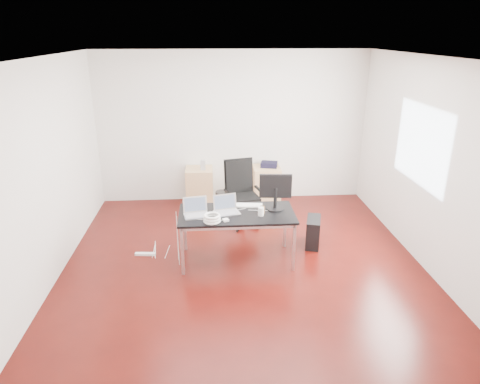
{
  "coord_description": "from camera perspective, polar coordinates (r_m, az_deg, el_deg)",
  "views": [
    {
      "loc": [
        -0.43,
        -5.37,
        3.09
      ],
      "look_at": [
        0.0,
        0.55,
        0.85
      ],
      "focal_mm": 32.0,
      "sensor_mm": 36.0,
      "label": 1
    }
  ],
  "objects": [
    {
      "name": "room_shell",
      "position": [
        5.65,
        0.77,
        3.31
      ],
      "size": [
        5.0,
        5.0,
        5.0
      ],
      "color": "#370906",
      "rests_on": "ground"
    },
    {
      "name": "cup_white",
      "position": [
        5.82,
        2.81,
        -2.62
      ],
      "size": [
        0.08,
        0.08,
        0.12
      ],
      "primitive_type": "cylinder",
      "rotation": [
        0.0,
        0.0,
        -0.05
      ],
      "color": "white",
      "rests_on": "desk"
    },
    {
      "name": "keyboard",
      "position": [
        6.15,
        0.95,
        -1.8
      ],
      "size": [
        0.45,
        0.19,
        0.02
      ],
      "primitive_type": "cube",
      "rotation": [
        0.0,
        0.0,
        -0.11
      ],
      "color": "white",
      "rests_on": "desk"
    },
    {
      "name": "office_chair",
      "position": [
        7.14,
        0.19,
        0.31
      ],
      "size": [
        0.57,
        0.59,
        1.08
      ],
      "rotation": [
        0.0,
        0.0,
        0.23
      ],
      "color": "black",
      "rests_on": "ground"
    },
    {
      "name": "navy_garment",
      "position": [
        8.06,
        3.9,
        3.69
      ],
      "size": [
        0.35,
        0.3,
        0.09
      ],
      "primitive_type": "cube",
      "rotation": [
        0.0,
        0.0,
        -0.24
      ],
      "color": "black",
      "rests_on": "filing_cabinet_right"
    },
    {
      "name": "power_adapter",
      "position": [
        5.68,
        -1.92,
        -3.75
      ],
      "size": [
        0.09,
        0.09,
        0.03
      ],
      "primitive_type": "cube",
      "rotation": [
        0.0,
        0.0,
        0.39
      ],
      "color": "white",
      "rests_on": "desk"
    },
    {
      "name": "monitor",
      "position": [
        5.98,
        4.75,
        0.29
      ],
      "size": [
        0.45,
        0.26,
        0.51
      ],
      "rotation": [
        0.0,
        0.0,
        -0.09
      ],
      "color": "black",
      "rests_on": "desk"
    },
    {
      "name": "pc_tower",
      "position": [
        6.64,
        9.72,
        -5.27
      ],
      "size": [
        0.31,
        0.49,
        0.44
      ],
      "primitive_type": "cube",
      "rotation": [
        0.0,
        0.0,
        -0.27
      ],
      "color": "black",
      "rests_on": "ground"
    },
    {
      "name": "desk",
      "position": [
        5.95,
        -0.43,
        -3.27
      ],
      "size": [
        1.6,
        0.8,
        0.73
      ],
      "color": "black",
      "rests_on": "ground"
    },
    {
      "name": "wastebasket",
      "position": [
        8.04,
        -2.42,
        -0.88
      ],
      "size": [
        0.3,
        0.3,
        0.28
      ],
      "primitive_type": "cylinder",
      "rotation": [
        0.0,
        0.0,
        0.27
      ],
      "color": "black",
      "rests_on": "ground"
    },
    {
      "name": "cup_brown",
      "position": [
        5.9,
        2.97,
        -2.39
      ],
      "size": [
        0.08,
        0.08,
        0.1
      ],
      "primitive_type": "cylinder",
      "rotation": [
        0.0,
        0.0,
        0.1
      ],
      "color": "#54361C",
      "rests_on": "desk"
    },
    {
      "name": "laptop_left",
      "position": [
        5.87,
        -5.9,
        -2.55
      ],
      "size": [
        0.37,
        0.31,
        0.23
      ],
      "rotation": [
        0.0,
        0.0,
        0.17
      ],
      "color": "silver",
      "rests_on": "desk"
    },
    {
      "name": "speaker",
      "position": [
        7.88,
        -4.97,
        3.6
      ],
      "size": [
        0.09,
        0.08,
        0.18
      ],
      "primitive_type": "cube",
      "rotation": [
        0.0,
        0.0,
        -0.01
      ],
      "color": "#9E9E9E",
      "rests_on": "filing_cabinet_left"
    },
    {
      "name": "filing_cabinet_left",
      "position": [
        8.08,
        -5.4,
        0.75
      ],
      "size": [
        0.5,
        0.5,
        0.7
      ],
      "primitive_type": "cube",
      "color": "tan",
      "rests_on": "ground"
    },
    {
      "name": "filing_cabinet_right",
      "position": [
        8.15,
        3.52,
        0.97
      ],
      "size": [
        0.5,
        0.5,
        0.7
      ],
      "primitive_type": "cube",
      "color": "tan",
      "rests_on": "ground"
    },
    {
      "name": "laptop_right",
      "position": [
        5.93,
        -1.84,
        -2.21
      ],
      "size": [
        0.38,
        0.33,
        0.23
      ],
      "rotation": [
        0.0,
        0.0,
        0.25
      ],
      "color": "silver",
      "rests_on": "desk"
    },
    {
      "name": "cable_coil",
      "position": [
        5.64,
        -3.75,
        -3.52
      ],
      "size": [
        0.24,
        0.24,
        0.11
      ],
      "rotation": [
        0.0,
        0.0,
        0.01
      ],
      "color": "white",
      "rests_on": "desk"
    },
    {
      "name": "power_strip",
      "position": [
        6.5,
        -12.52,
        -8.08
      ],
      "size": [
        0.3,
        0.09,
        0.04
      ],
      "primitive_type": "cube",
      "rotation": [
        0.0,
        0.0,
        -0.09
      ],
      "color": "white",
      "rests_on": "ground"
    }
  ]
}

